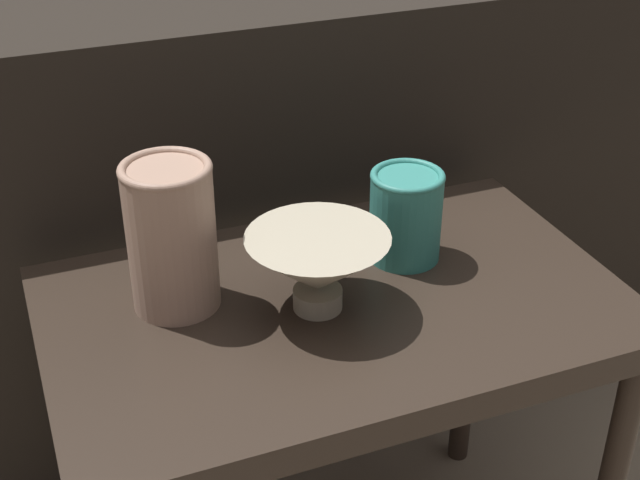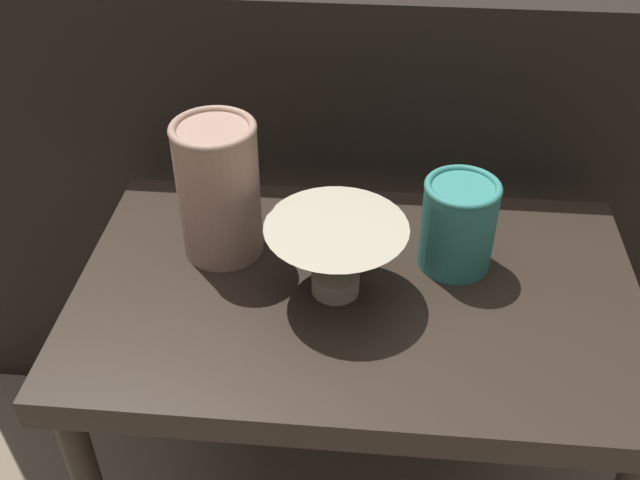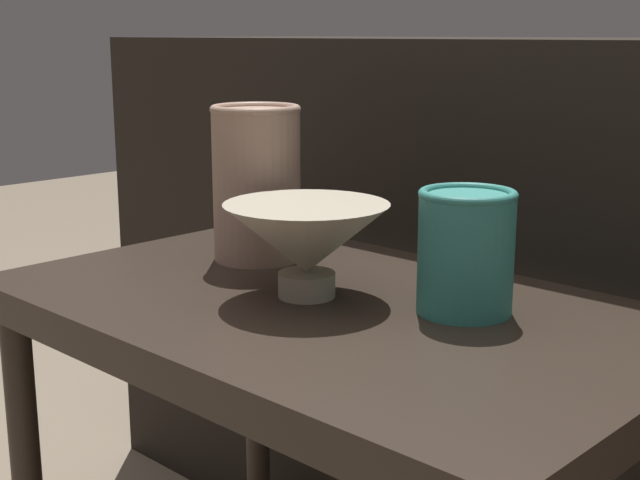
% 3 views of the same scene
% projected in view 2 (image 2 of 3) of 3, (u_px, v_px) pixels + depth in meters
% --- Properties ---
extents(table, '(0.73, 0.45, 0.55)m').
position_uv_depth(table, '(355.00, 325.00, 1.00)').
color(table, '#2D231C').
rests_on(table, ground_plane).
extents(couch_backdrop, '(1.63, 0.50, 0.82)m').
position_uv_depth(couch_backdrop, '(369.00, 163.00, 1.47)').
color(couch_backdrop, black).
rests_on(couch_backdrop, ground_plane).
extents(bowl, '(0.18, 0.18, 0.10)m').
position_uv_depth(bowl, '(336.00, 252.00, 0.92)').
color(bowl, '#B2A88E').
rests_on(bowl, table).
extents(vase_textured_left, '(0.11, 0.11, 0.19)m').
position_uv_depth(vase_textured_left, '(218.00, 188.00, 0.97)').
color(vase_textured_left, tan).
rests_on(vase_textured_left, table).
extents(vase_colorful_right, '(0.10, 0.10, 0.13)m').
position_uv_depth(vase_colorful_right, '(458.00, 223.00, 0.96)').
color(vase_colorful_right, teal).
rests_on(vase_colorful_right, table).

